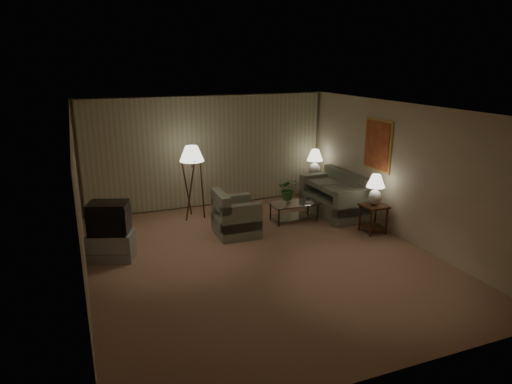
% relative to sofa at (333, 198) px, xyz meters
% --- Properties ---
extents(ground, '(7.00, 7.00, 0.00)m').
position_rel_sofa_xyz_m(ground, '(-2.50, -1.69, -0.39)').
color(ground, '#AE7960').
rests_on(ground, ground).
extents(room_shell, '(6.04, 7.02, 2.72)m').
position_rel_sofa_xyz_m(room_shell, '(-2.48, -0.18, 1.36)').
color(room_shell, '#C2B695').
rests_on(room_shell, ground).
extents(sofa, '(1.77, 0.92, 0.78)m').
position_rel_sofa_xyz_m(sofa, '(0.00, 0.00, 0.00)').
color(sofa, gray).
rests_on(sofa, ground).
extents(armchair, '(0.92, 0.88, 0.74)m').
position_rel_sofa_xyz_m(armchair, '(-2.55, -0.41, -0.02)').
color(armchair, gray).
rests_on(armchair, ground).
extents(side_table_near, '(0.49, 0.49, 0.60)m').
position_rel_sofa_xyz_m(side_table_near, '(0.15, -1.35, 0.02)').
color(side_table_near, '#331A0E').
rests_on(side_table_near, ground).
extents(side_table_far, '(0.48, 0.40, 0.60)m').
position_rel_sofa_xyz_m(side_table_far, '(0.15, 1.21, 0.01)').
color(side_table_far, '#331A0E').
rests_on(side_table_far, ground).
extents(table_lamp_near, '(0.38, 0.38, 0.65)m').
position_rel_sofa_xyz_m(table_lamp_near, '(0.15, -1.35, 0.60)').
color(table_lamp_near, silver).
rests_on(table_lamp_near, side_table_near).
extents(table_lamp_far, '(0.41, 0.41, 0.71)m').
position_rel_sofa_xyz_m(table_lamp_far, '(0.15, 1.21, 0.63)').
color(table_lamp_far, silver).
rests_on(table_lamp_far, side_table_far).
extents(coffee_table, '(1.09, 0.60, 0.41)m').
position_rel_sofa_xyz_m(coffee_table, '(-1.07, -0.10, -0.11)').
color(coffee_table, silver).
rests_on(coffee_table, ground).
extents(tv_cabinet, '(1.10, 0.99, 0.50)m').
position_rel_sofa_xyz_m(tv_cabinet, '(-5.05, -0.72, -0.14)').
color(tv_cabinet, '#9E9EA0').
rests_on(tv_cabinet, ground).
extents(crt_tv, '(0.97, 0.90, 0.57)m').
position_rel_sofa_xyz_m(crt_tv, '(-5.05, -0.72, 0.40)').
color(crt_tv, black).
rests_on(crt_tv, tv_cabinet).
extents(floor_lamp, '(0.54, 0.54, 1.67)m').
position_rel_sofa_xyz_m(floor_lamp, '(-3.11, 0.92, 0.48)').
color(floor_lamp, '#331A0E').
rests_on(floor_lamp, ground).
extents(ottoman, '(0.71, 0.71, 0.36)m').
position_rel_sofa_xyz_m(ottoman, '(-2.29, 0.76, -0.21)').
color(ottoman, '#AB5239').
rests_on(ottoman, ground).
extents(vase, '(0.17, 0.17, 0.14)m').
position_rel_sofa_xyz_m(vase, '(-1.22, -0.10, 0.10)').
color(vase, silver).
rests_on(vase, coffee_table).
extents(flowers, '(0.55, 0.52, 0.48)m').
position_rel_sofa_xyz_m(flowers, '(-1.22, -0.10, 0.41)').
color(flowers, '#396D30').
rests_on(flowers, vase).
extents(book, '(0.17, 0.22, 0.01)m').
position_rel_sofa_xyz_m(book, '(-0.82, -0.20, 0.03)').
color(book, olive).
rests_on(book, coffee_table).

